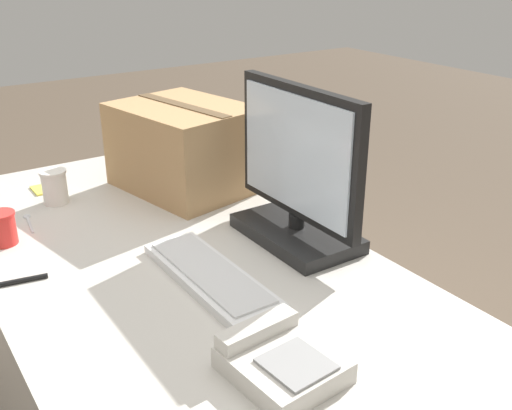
# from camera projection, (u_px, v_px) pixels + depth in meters

# --- Properties ---
(office_desk) EXTENTS (1.80, 0.90, 0.72)m
(office_desk) POSITION_uv_depth(u_px,v_px,m) (184.00, 372.00, 1.68)
(office_desk) COLOR beige
(office_desk) RESTS_ON ground_plane
(monitor) EXTENTS (0.47, 0.21, 0.43)m
(monitor) POSITION_uv_depth(u_px,v_px,m) (297.00, 181.00, 1.58)
(monitor) COLOR black
(monitor) RESTS_ON office_desk
(keyboard) EXTENTS (0.44, 0.15, 0.03)m
(keyboard) POSITION_uv_depth(u_px,v_px,m) (210.00, 275.00, 1.44)
(keyboard) COLOR silver
(keyboard) RESTS_ON office_desk
(desk_phone) EXTENTS (0.22, 0.20, 0.07)m
(desk_phone) POSITION_uv_depth(u_px,v_px,m) (280.00, 360.00, 1.12)
(desk_phone) COLOR beige
(desk_phone) RESTS_ON office_desk
(paper_cup_left) EXTENTS (0.08, 0.08, 0.11)m
(paper_cup_left) POSITION_uv_depth(u_px,v_px,m) (55.00, 187.00, 1.86)
(paper_cup_left) COLOR white
(paper_cup_left) RESTS_ON office_desk
(paper_cup_right) EXTENTS (0.08, 0.08, 0.09)m
(paper_cup_right) POSITION_uv_depth(u_px,v_px,m) (2.00, 228.00, 1.60)
(paper_cup_right) COLOR red
(paper_cup_right) RESTS_ON office_desk
(spoon) EXTENTS (0.14, 0.03, 0.00)m
(spoon) POSITION_uv_depth(u_px,v_px,m) (28.00, 221.00, 1.75)
(spoon) COLOR silver
(spoon) RESTS_ON office_desk
(cardboard_box) EXTENTS (0.49, 0.42, 0.28)m
(cardboard_box) POSITION_uv_depth(u_px,v_px,m) (184.00, 147.00, 1.95)
(cardboard_box) COLOR tan
(cardboard_box) RESTS_ON office_desk
(pen_marker) EXTENTS (0.04, 0.14, 0.01)m
(pen_marker) POSITION_uv_depth(u_px,v_px,m) (17.00, 281.00, 1.43)
(pen_marker) COLOR black
(pen_marker) RESTS_ON office_desk
(sticky_note_pad) EXTENTS (0.09, 0.09, 0.01)m
(sticky_note_pad) POSITION_uv_depth(u_px,v_px,m) (47.00, 188.00, 1.98)
(sticky_note_pad) COLOR #E5DB4C
(sticky_note_pad) RESTS_ON office_desk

